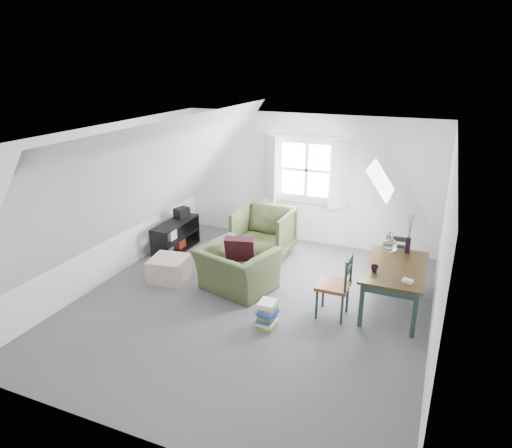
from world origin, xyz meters
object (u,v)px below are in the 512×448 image
at_px(ottoman, 169,269).
at_px(dining_chair_near, 336,285).
at_px(armchair_near, 237,289).
at_px(dining_chair_far, 397,257).
at_px(media_shelf, 175,238).
at_px(magazine_stack, 267,314).
at_px(dining_table, 395,272).
at_px(armchair_far, 264,255).

xyz_separation_m(ottoman, dining_chair_near, (2.78, -0.08, 0.30)).
height_order(armchair_near, dining_chair_far, dining_chair_far).
xyz_separation_m(media_shelf, magazine_stack, (2.54, -1.74, -0.07)).
relative_size(dining_table, dining_chair_near, 1.48).
bearing_deg(dining_chair_near, armchair_near, -93.22).
height_order(armchair_near, magazine_stack, magazine_stack).
xyz_separation_m(dining_table, dining_chair_far, (-0.07, 0.94, -0.16)).
bearing_deg(dining_chair_near, dining_table, 127.14).
bearing_deg(armchair_far, magazine_stack, -66.08).
relative_size(dining_table, magazine_stack, 3.70).
relative_size(dining_chair_near, media_shelf, 0.82).
height_order(armchair_far, dining_chair_far, dining_chair_far).
xyz_separation_m(armchair_near, magazine_stack, (0.84, -0.81, 0.19)).
distance_m(ottoman, media_shelf, 1.17).
distance_m(dining_chair_far, dining_chair_near, 1.58).
xyz_separation_m(armchair_near, armchair_far, (-0.10, 1.41, 0.00)).
bearing_deg(dining_table, ottoman, -177.85).
height_order(ottoman, magazine_stack, ottoman).
xyz_separation_m(armchair_far, dining_chair_near, (1.71, -1.59, 0.49)).
bearing_deg(dining_table, dining_chair_near, -150.55).
bearing_deg(dining_chair_near, media_shelf, -105.35).
relative_size(ottoman, dining_chair_near, 0.61).
height_order(dining_table, magazine_stack, dining_table).
bearing_deg(magazine_stack, armchair_far, 112.80).
bearing_deg(dining_chair_far, magazine_stack, 48.24).
relative_size(armchair_near, dining_chair_far, 1.29).
bearing_deg(media_shelf, dining_table, -11.92).
bearing_deg(armchair_near, dining_chair_near, -171.16).
xyz_separation_m(dining_chair_near, media_shelf, (-3.32, 1.11, -0.22)).
distance_m(media_shelf, magazine_stack, 3.08).
bearing_deg(media_shelf, dining_chair_near, -21.69).
relative_size(ottoman, dining_table, 0.41).
bearing_deg(ottoman, magazine_stack, -19.34).
bearing_deg(ottoman, dining_table, 6.67).
xyz_separation_m(dining_chair_far, media_shelf, (-3.98, -0.32, -0.18)).
height_order(ottoman, dining_table, dining_table).
relative_size(armchair_near, magazine_stack, 2.90).
height_order(dining_chair_near, media_shelf, dining_chair_near).
relative_size(dining_chair_far, dining_chair_near, 0.90).
bearing_deg(dining_table, armchair_far, 151.13).
bearing_deg(armchair_far, dining_chair_far, -2.68).
bearing_deg(magazine_stack, media_shelf, 145.65).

